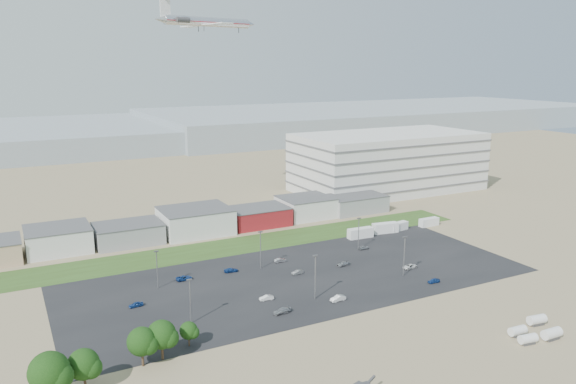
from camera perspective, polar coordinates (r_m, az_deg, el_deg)
ground at (r=128.99m, az=3.46°, el=-11.95°), size 700.00×700.00×0.00m
parking_lot at (r=147.24m, az=1.12°, el=-8.70°), size 120.00×50.00×0.01m
grass_strip at (r=172.55m, az=-5.45°, el=-5.49°), size 160.00×16.00×0.02m
hills_backdrop at (r=430.17m, az=-13.77°, el=5.82°), size 700.00×200.00×9.00m
building_row at (r=183.68m, az=-12.65°, el=-3.31°), size 170.00×20.00×8.00m
parking_garage at (r=250.07m, az=10.10°, el=3.05°), size 80.00×40.00×25.00m
storage_tank_nw at (r=126.56m, az=22.29°, el=-12.90°), size 3.81×2.09×2.22m
storage_tank_ne at (r=132.92m, az=23.95°, el=-11.76°), size 4.20×2.48×2.39m
storage_tank_sw at (r=124.00m, az=23.19°, el=-13.53°), size 3.90×2.36×2.20m
storage_tank_se at (r=127.74m, az=25.21°, el=-12.86°), size 4.23×2.18×2.51m
box_trailer_a at (r=180.81m, az=7.36°, el=-4.15°), size 8.55×3.03×3.16m
box_trailer_b at (r=187.46m, az=9.85°, el=-3.61°), size 8.96×3.85×3.25m
box_trailer_c at (r=190.86m, az=11.17°, el=-3.45°), size 7.57×3.64×2.72m
box_trailer_d at (r=198.32m, az=14.12°, el=-2.98°), size 7.38×2.47×2.75m
tree_far_left at (r=101.96m, az=-23.07°, el=-16.82°), size 7.03×7.03×10.55m
tree_left at (r=104.53m, az=-20.04°, el=-16.41°), size 5.71×5.71×8.56m
tree_mid at (r=108.97m, az=-14.63°, el=-14.76°), size 5.71×5.71×8.56m
tree_right at (r=110.29m, az=-12.72°, el=-14.23°), size 5.86×5.86×8.80m
tree_near at (r=114.66m, az=-10.06°, el=-13.87°), size 3.81×3.81×5.72m
lightpole_front_l at (r=122.84m, az=-9.90°, el=-10.90°), size 1.17×0.49×9.97m
lightpole_front_m at (r=132.90m, az=2.78°, el=-8.64°), size 1.27×0.53×10.84m
lightpole_front_r at (r=149.69m, az=11.72°, el=-6.42°), size 1.26×0.53×10.74m
lightpole_back_l at (r=142.79m, az=-13.15°, el=-7.69°), size 1.13×0.47×9.63m
lightpole_back_m at (r=152.07m, az=-2.80°, el=-5.91°), size 1.23×0.51×10.46m
lightpole_back_r at (r=168.57m, az=7.18°, el=-4.24°), size 1.15×0.48×9.76m
airliner at (r=225.90m, az=-8.15°, el=16.74°), size 49.96×39.03×13.18m
parked_car_0 at (r=156.90m, az=12.24°, el=-7.40°), size 4.14×2.04×1.13m
parked_car_2 at (r=148.51m, az=14.59°, el=-8.71°), size 3.30×1.45×1.11m
parked_car_3 at (r=127.27m, az=-0.64°, el=-11.99°), size 4.26×2.02×1.20m
parked_car_4 at (r=134.02m, az=-2.20°, el=-10.69°), size 3.54×1.53×1.13m
parked_car_5 at (r=135.04m, az=-15.19°, el=-10.97°), size 3.38×1.63×1.11m
parked_car_6 at (r=151.63m, az=-5.81°, el=-7.90°), size 3.91×1.88×1.10m
parked_car_7 at (r=149.42m, az=0.97°, el=-8.15°), size 3.38×1.49×1.08m
parked_car_8 at (r=170.12m, az=7.71°, el=-5.62°), size 3.43×1.56×1.14m
parked_car_9 at (r=147.86m, az=-10.50°, el=-8.59°), size 4.25×2.04×1.17m
parked_car_10 at (r=117.53m, az=-12.27°, el=-14.50°), size 4.40×2.02×1.25m
parked_car_11 at (r=158.02m, az=-0.78°, el=-6.95°), size 3.56×1.38×1.15m
parked_car_12 at (r=155.99m, az=5.61°, el=-7.29°), size 3.94×1.88×1.11m
parked_car_13 at (r=133.97m, az=5.10°, el=-10.71°), size 3.95×1.60×1.28m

